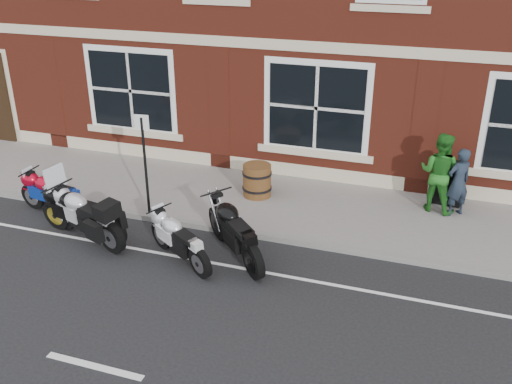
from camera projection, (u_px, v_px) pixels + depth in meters
ground at (182, 263)px, 10.94m from camera, size 80.00×80.00×0.00m
sidewalk at (236, 197)px, 13.50m from camera, size 30.00×3.00×0.12m
kerb at (211, 227)px, 12.14m from camera, size 30.00×0.16×0.12m
moto_touring_silver at (85, 212)px, 11.57m from camera, size 2.17×0.93×1.48m
moto_sport_red at (54, 193)px, 12.62m from camera, size 2.02×0.50×0.91m
moto_sport_black at (82, 211)px, 11.70m from camera, size 2.18×0.54×0.99m
moto_sport_silver at (180, 237)px, 10.83m from camera, size 1.72×1.15×0.88m
moto_naked_black at (236, 228)px, 10.97m from camera, size 1.74×1.77×1.05m
pedestrian_left at (458, 182)px, 12.26m from camera, size 0.67×0.64×1.54m
pedestrian_right at (439, 172)px, 12.41m from camera, size 1.04×0.92×1.80m
a_board_sign at (448, 184)px, 12.80m from camera, size 0.66×0.49×1.02m
barrel_planter at (257, 180)px, 13.31m from camera, size 0.69×0.69×0.77m
parking_sign at (145, 158)px, 12.13m from camera, size 0.32×0.06×2.24m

